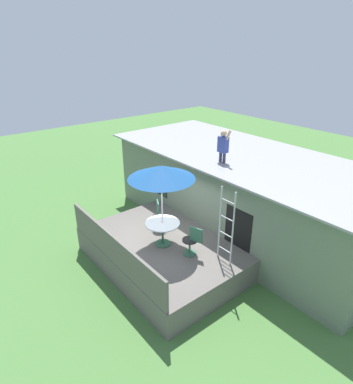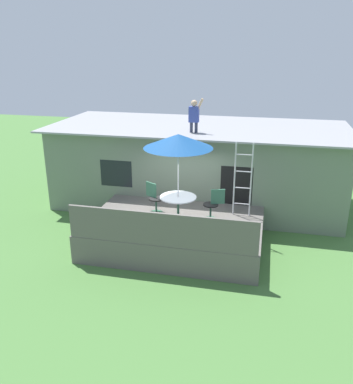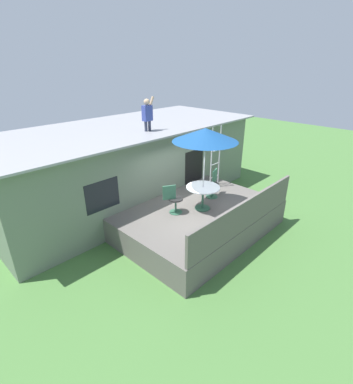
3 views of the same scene
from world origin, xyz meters
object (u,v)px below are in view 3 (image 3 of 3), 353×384
at_px(person_figure, 147,113).
at_px(step_ladder, 215,157).
at_px(patio_umbrella, 205,135).
at_px(patio_chair_left, 173,199).
at_px(patio_chair_right, 213,184).
at_px(patio_table, 203,192).

bearing_deg(person_figure, step_ladder, -42.13).
distance_m(patio_umbrella, person_figure, 2.48).
distance_m(step_ladder, patio_chair_left, 2.68).
bearing_deg(step_ladder, patio_umbrella, -153.49).
xyz_separation_m(patio_umbrella, patio_chair_right, (0.96, 0.33, -1.89)).
distance_m(patio_table, person_figure, 3.24).
bearing_deg(step_ladder, patio_chair_left, -171.01).
bearing_deg(patio_chair_right, patio_umbrella, 0.00).
distance_m(step_ladder, patio_chair_right, 1.13).
xyz_separation_m(patio_umbrella, patio_chair_left, (-0.84, 0.46, -1.89)).
relative_size(patio_umbrella, step_ladder, 1.15).
relative_size(person_figure, patio_chair_right, 1.21).
distance_m(patio_table, patio_chair_right, 1.03).
xyz_separation_m(patio_table, step_ladder, (1.73, 0.86, 0.51)).
bearing_deg(patio_table, step_ladder, 26.51).
distance_m(patio_umbrella, step_ladder, 2.30).
bearing_deg(person_figure, patio_chair_left, -112.12).
xyz_separation_m(patio_umbrella, person_figure, (-0.03, 2.45, 0.35)).
bearing_deg(person_figure, patio_chair_right, -65.03).
xyz_separation_m(person_figure, patio_chair_right, (0.99, -2.12, -2.24)).
bearing_deg(person_figure, patio_umbrella, -89.40).
xyz_separation_m(patio_umbrella, step_ladder, (1.73, 0.86, -1.25)).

